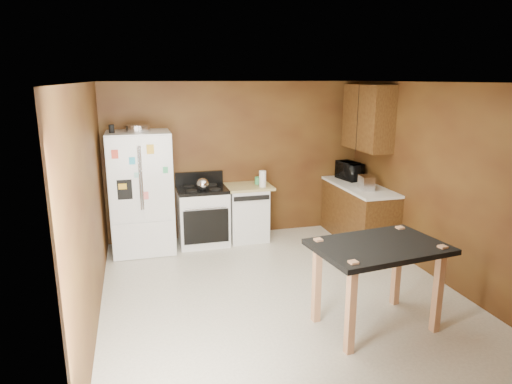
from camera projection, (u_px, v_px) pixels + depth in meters
name	position (u px, v px, depth m)	size (l,w,h in m)	color
floor	(279.00, 291.00, 5.61)	(4.50, 4.50, 0.00)	silver
ceiling	(282.00, 82.00, 5.00)	(4.50, 4.50, 0.00)	white
wall_back	(237.00, 160.00, 7.41)	(4.20, 4.20, 0.00)	brown
wall_front	(380.00, 268.00, 3.20)	(4.20, 4.20, 0.00)	brown
wall_left	(90.00, 205.00, 4.77)	(4.50, 4.50, 0.00)	brown
wall_right	(436.00, 182.00, 5.84)	(4.50, 4.50, 0.00)	brown
roasting_pan	(138.00, 128.00, 6.55)	(0.38, 0.38, 0.10)	silver
pen_cup	(112.00, 129.00, 6.37)	(0.08, 0.08, 0.11)	black
kettle	(203.00, 184.00, 6.86)	(0.19, 0.19, 0.19)	silver
paper_towel	(263.00, 179.00, 7.12)	(0.11, 0.11, 0.26)	white
green_canister	(258.00, 180.00, 7.32)	(0.10, 0.10, 0.12)	#41AA63
toaster	(366.00, 183.00, 6.91)	(0.18, 0.29, 0.21)	silver
microwave	(350.00, 172.00, 7.60)	(0.48, 0.32, 0.27)	black
refrigerator	(141.00, 193.00, 6.74)	(0.90, 0.80, 1.80)	white
gas_range	(203.00, 215.00, 7.14)	(0.76, 0.68, 1.10)	white
dishwasher	(247.00, 212.00, 7.34)	(0.78, 0.63, 0.89)	white
right_cabinets	(361.00, 184.00, 7.24)	(0.63, 1.58, 2.45)	brown
island	(378.00, 257.00, 4.64)	(1.40, 1.02, 0.94)	black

